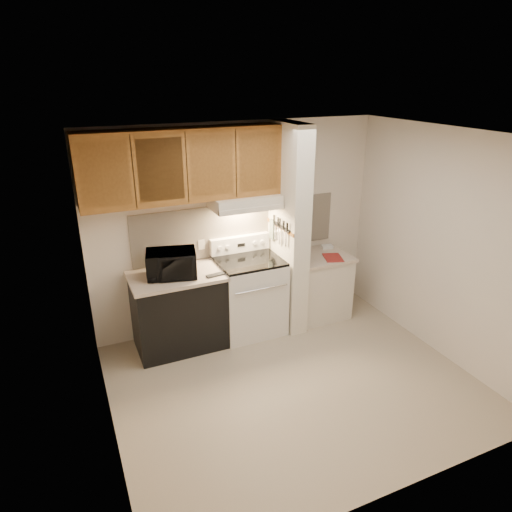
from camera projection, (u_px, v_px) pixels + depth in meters
floor at (293, 382)px, 4.75m from camera, size 3.60×3.60×0.00m
ceiling at (302, 136)px, 3.82m from camera, size 3.60×3.60×0.00m
wall_back at (238, 227)px, 5.56m from camera, size 3.60×2.50×0.02m
wall_left at (97, 310)px, 3.61m from camera, size 0.02×3.00×2.50m
wall_right at (443, 245)px, 4.96m from camera, size 0.02×3.00×2.50m
backsplash at (238, 228)px, 5.55m from camera, size 2.60×0.02×0.63m
range_body at (249, 297)px, 5.56m from camera, size 0.76×0.65×0.92m
oven_window at (260, 305)px, 5.28m from camera, size 0.50×0.01×0.30m
oven_handle at (262, 289)px, 5.16m from camera, size 0.65×0.02×0.02m
cooktop at (249, 261)px, 5.38m from camera, size 0.74×0.64×0.03m
range_backguard at (240, 244)px, 5.58m from camera, size 0.76×0.08×0.20m
range_display at (241, 245)px, 5.55m from camera, size 0.10×0.01×0.04m
range_knob_left_outer at (220, 248)px, 5.44m from camera, size 0.05×0.02×0.05m
range_knob_left_inner at (228, 247)px, 5.48m from camera, size 0.05×0.02×0.05m
range_knob_right_inner at (255, 243)px, 5.61m from camera, size 0.05×0.02×0.05m
range_knob_right_outer at (262, 242)px, 5.65m from camera, size 0.05×0.02×0.05m
dishwasher_front at (179, 312)px, 5.25m from camera, size 1.00×0.63×0.87m
left_countertop at (176, 276)px, 5.08m from camera, size 1.04×0.67×0.04m
spoon_rest at (216, 275)px, 5.05m from camera, size 0.23×0.10×0.02m
teal_jar at (165, 275)px, 4.92m from camera, size 0.13×0.13×0.11m
outlet at (201, 245)px, 5.41m from camera, size 0.08×0.01×0.12m
microwave at (171, 264)px, 4.98m from camera, size 0.60×0.47×0.29m
partition_pillar at (288, 230)px, 5.45m from camera, size 0.22×0.70×2.50m
pillar_trim at (280, 227)px, 5.39m from camera, size 0.01×0.70×0.04m
knife_strip at (281, 227)px, 5.34m from camera, size 0.02×0.42×0.04m
knife_blade_a at (286, 239)px, 5.24m from camera, size 0.01×0.03×0.16m
knife_handle_a at (287, 227)px, 5.17m from camera, size 0.02×0.02×0.10m
knife_blade_b at (283, 238)px, 5.31m from camera, size 0.01×0.04×0.18m
knife_handle_b at (284, 225)px, 5.24m from camera, size 0.02×0.02×0.10m
knife_blade_c at (280, 236)px, 5.39m from camera, size 0.01×0.04×0.20m
knife_handle_c at (280, 223)px, 5.33m from camera, size 0.02×0.02×0.10m
knife_blade_d at (278, 233)px, 5.43m from camera, size 0.01×0.04×0.16m
knife_handle_d at (278, 221)px, 5.37m from camera, size 0.02×0.02×0.10m
knife_blade_e at (275, 232)px, 5.50m from camera, size 0.01×0.04×0.18m
knife_handle_e at (274, 219)px, 5.46m from camera, size 0.02×0.02×0.10m
oven_mitt at (272, 229)px, 5.56m from camera, size 0.03×0.10×0.24m
right_cab_base at (318, 287)px, 5.94m from camera, size 0.70×0.60×0.81m
right_countertop at (320, 257)px, 5.78m from camera, size 0.74×0.64×0.04m
red_folder at (333, 258)px, 5.68m from camera, size 0.30×0.34×0.01m
white_box at (327, 247)px, 6.00m from camera, size 0.16×0.13×0.04m
range_hood at (245, 201)px, 5.23m from camera, size 0.78×0.44×0.15m
hood_lip at (252, 210)px, 5.07m from camera, size 0.78×0.04×0.06m
upper_cabinets at (183, 165)px, 4.84m from camera, size 2.18×0.33×0.77m
cab_door_a at (105, 174)px, 4.40m from camera, size 0.46×0.01×0.63m
cab_gap_a at (133, 172)px, 4.50m from camera, size 0.01×0.01×0.73m
cab_door_b at (161, 170)px, 4.60m from camera, size 0.46×0.01×0.63m
cab_gap_b at (187, 168)px, 4.70m from camera, size 0.01×0.01×0.73m
cab_door_c at (212, 166)px, 4.80m from camera, size 0.46×0.01×0.63m
cab_gap_c at (236, 164)px, 4.91m from camera, size 0.01×0.01×0.73m
cab_door_d at (259, 162)px, 5.01m from camera, size 0.46×0.01×0.63m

